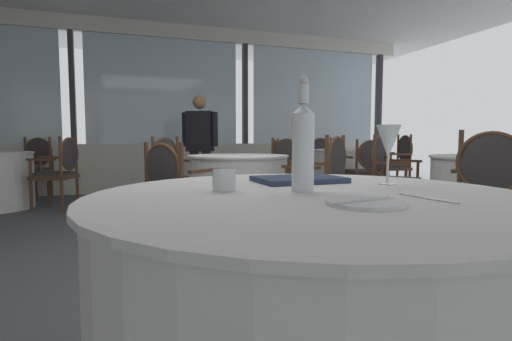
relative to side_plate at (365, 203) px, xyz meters
name	(u,v)px	position (x,y,z in m)	size (l,w,h in m)	color
ground_plane	(219,262)	(0.06, 1.96, -0.77)	(14.96, 14.96, 0.00)	#4C5156
window_wall_far	(165,125)	(0.06, 6.28, 0.41)	(9.58, 0.14, 2.97)	silver
foreground_table	(311,313)	(-0.03, 0.23, -0.39)	(1.36, 1.36, 0.76)	white
side_plate	(365,203)	(0.00, 0.00, 0.00)	(0.20, 0.20, 0.01)	white
butter_knife	(365,201)	(0.00, 0.00, 0.01)	(0.20, 0.02, 0.00)	silver
dinner_fork	(427,198)	(0.22, 0.03, 0.00)	(0.19, 0.02, 0.00)	silver
water_bottle	(303,145)	(-0.04, 0.28, 0.14)	(0.07, 0.07, 0.36)	white
wine_glass	(388,142)	(0.33, 0.35, 0.15)	(0.09, 0.09, 0.22)	white
water_tumbler	(224,180)	(-0.28, 0.37, 0.03)	(0.07, 0.07, 0.07)	white
menu_book	(298,179)	(0.05, 0.53, 0.01)	(0.33, 0.23, 0.02)	#2D3856
background_table_0	(239,191)	(0.53, 3.07, -0.39)	(1.06, 1.06, 0.76)	white
dining_chair_0_0	(282,169)	(1.27, 3.68, -0.22)	(0.65, 0.66, 0.95)	brown
dining_chair_0_1	(173,171)	(-0.08, 3.81, -0.21)	(0.66, 0.65, 0.96)	brown
dining_chair_0_2	(174,186)	(-0.21, 2.47, -0.24)	(0.65, 0.66, 0.91)	brown
dining_chair_0_3	(323,179)	(1.13, 2.33, -0.20)	(0.66, 0.65, 0.97)	brown
background_table_1	(341,173)	(2.73, 4.72, -0.39)	(1.12, 1.12, 0.76)	white
dining_chair_1_0	(322,159)	(2.90, 5.69, -0.20)	(0.59, 0.54, 0.97)	brown
dining_chair_1_1	(282,164)	(1.76, 4.89, -0.23)	(0.54, 0.59, 0.94)	brown
dining_chair_1_2	(367,167)	(2.57, 3.75, -0.22)	(0.59, 0.54, 0.93)	brown
dining_chair_1_3	(398,160)	(3.71, 4.55, -0.18)	(0.54, 0.59, 1.01)	brown
dining_chair_2_0	(34,163)	(-1.99, 5.99, -0.21)	(0.63, 0.59, 0.97)	brown
dining_chair_2_3	(61,167)	(-1.43, 4.79, -0.21)	(0.59, 0.63, 0.97)	brown
background_table_3	(501,195)	(2.91, 1.99, -0.39)	(1.33, 1.33, 0.76)	white
dining_chair_3_1	(509,170)	(3.80, 2.63, -0.21)	(0.64, 0.66, 0.95)	brown
dining_chair_3_2	(389,171)	(2.27, 2.88, -0.20)	(0.66, 0.64, 0.99)	brown
dining_chair_3_3	(491,186)	(2.02, 1.35, -0.19)	(0.64, 0.66, 1.00)	brown
diner_person_0	(200,143)	(0.40, 4.66, 0.11)	(0.48, 0.35, 1.55)	#424C42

